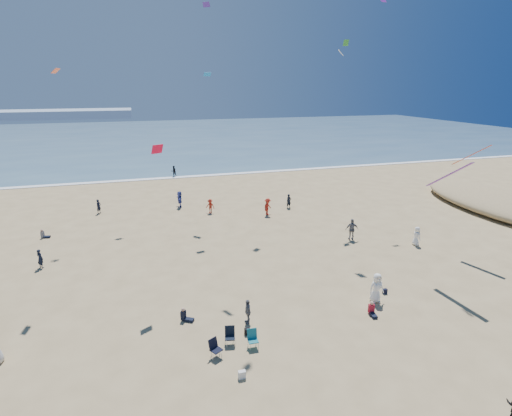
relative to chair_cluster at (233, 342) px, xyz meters
name	(u,v)px	position (x,y,z in m)	size (l,w,h in m)	color
ground	(265,392)	(0.64, -3.35, -0.50)	(220.00, 220.00, 0.00)	tan
ocean	(153,137)	(0.64, 91.65, -0.47)	(220.00, 100.00, 0.06)	#476B84
surf_line	(171,178)	(0.64, 41.65, -0.46)	(220.00, 1.20, 0.08)	white
standing_flyers	(269,244)	(5.65, 11.08, 0.39)	(30.87, 51.34, 1.95)	silver
seated_group	(259,331)	(1.58, 0.59, -0.08)	(22.32, 32.87, 0.84)	white
chair_cluster	(233,342)	(0.00, 0.00, 0.00)	(2.72, 1.57, 1.00)	black
white_tote	(242,375)	(-0.11, -2.17, -0.30)	(0.35, 0.20, 0.40)	white
black_backpack	(247,331)	(1.06, 1.10, -0.31)	(0.30, 0.22, 0.38)	black
navy_bag	(385,291)	(11.02, 2.81, -0.33)	(0.28, 0.18, 0.34)	black
kites_aloft	(375,78)	(12.87, 8.99, 13.23)	(33.37, 36.37, 25.88)	pink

